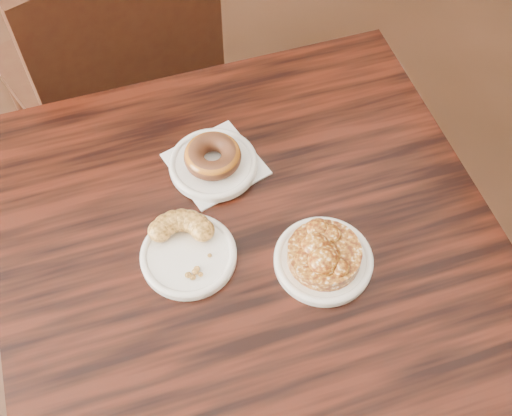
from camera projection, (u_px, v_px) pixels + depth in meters
name	position (u px, v px, depth m)	size (l,w,h in m)	color
floor	(235.00, 337.00, 1.74)	(5.00, 5.00, 0.00)	black
cafe_table	(251.00, 332.00, 1.35)	(0.81, 0.81, 0.75)	black
chair_far	(104.00, 69.00, 1.67)	(0.50, 0.50, 0.90)	black
napkin	(216.00, 164.00, 1.13)	(0.14, 0.14, 0.00)	white
plate_donut	(213.00, 164.00, 1.12)	(0.15, 0.15, 0.01)	white
plate_cruller	(189.00, 256.00, 1.02)	(0.15, 0.15, 0.01)	white
plate_fritter	(323.00, 260.00, 1.02)	(0.16, 0.16, 0.01)	white
glazed_donut	(213.00, 156.00, 1.10)	(0.10, 0.10, 0.04)	#914F15
apple_fritter	(325.00, 253.00, 0.99)	(0.16, 0.16, 0.04)	#441707
cruller_fragment	(187.00, 248.00, 1.00)	(0.13, 0.13, 0.04)	brown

